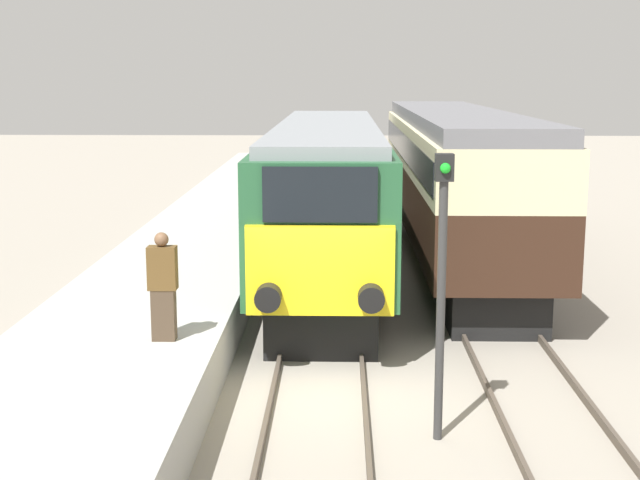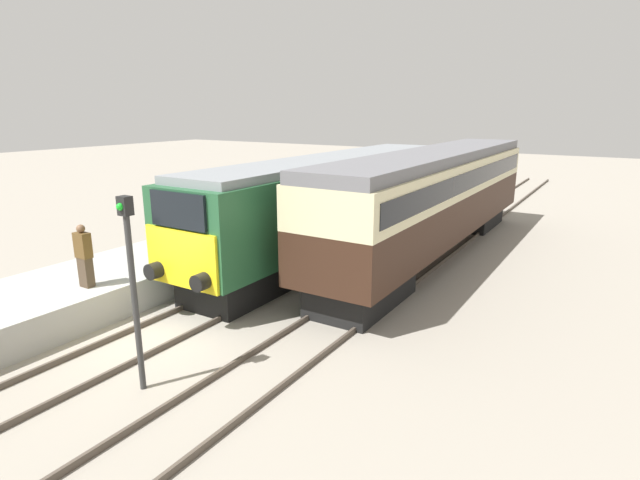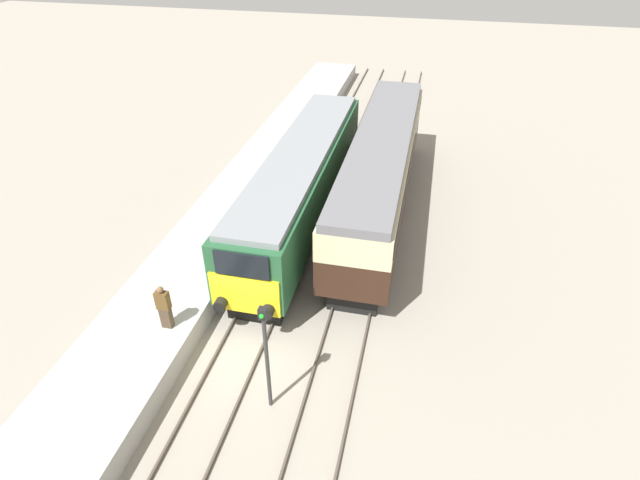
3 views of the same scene
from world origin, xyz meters
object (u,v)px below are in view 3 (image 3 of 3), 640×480
Objects in this scene: locomotive at (302,182)px; person_on_platform at (164,307)px; passenger_carriage at (381,166)px; signal_post at (266,351)px.

locomotive is 9.27× the size of person_on_platform.
locomotive is 3.89m from passenger_carriage.
signal_post reaches higher than locomotive.
locomotive reaches higher than person_on_platform.
signal_post is at bearing -21.61° from person_on_platform.
passenger_carriage is 12.45m from signal_post.
signal_post is at bearing -80.77° from locomotive.
person_on_platform is 0.43× the size of signal_post.
passenger_carriage reaches higher than person_on_platform.
passenger_carriage is at bearing 82.15° from signal_post.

